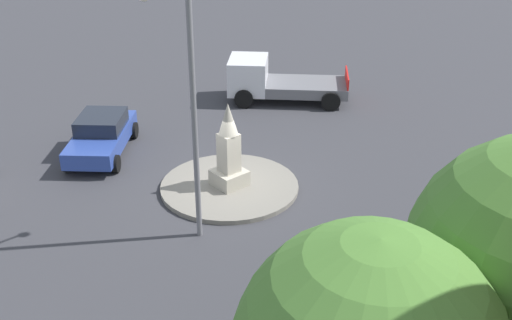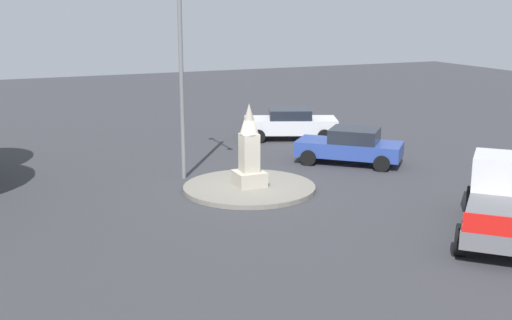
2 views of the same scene
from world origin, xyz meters
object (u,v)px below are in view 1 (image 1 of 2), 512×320
Objects in this scene: monument at (229,152)px; car_blue_passing at (102,134)px; streetlamp at (193,87)px; truck_white_approaching at (273,81)px.

monument is 5.66m from car_blue_passing.
monument is 4.39m from streetlamp.
streetlamp is at bearing -142.99° from truck_white_approaching.
truck_white_approaching is at bearing 38.03° from monument.
streetlamp is 12.09m from truck_white_approaching.
monument is at bearing 34.04° from streetlamp.
streetlamp reaches higher than monument.
streetlamp is at bearing -145.96° from monument.
streetlamp is at bearing -94.34° from car_blue_passing.
truck_white_approaching is (9.19, 6.92, -3.72)m from streetlamp.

